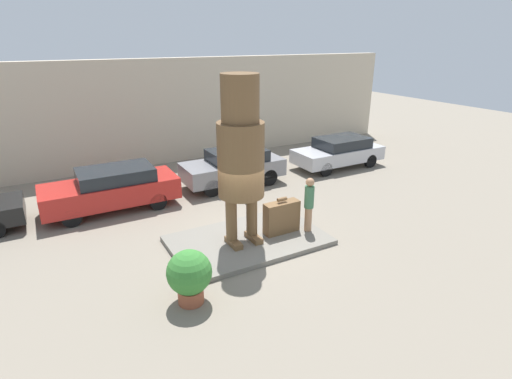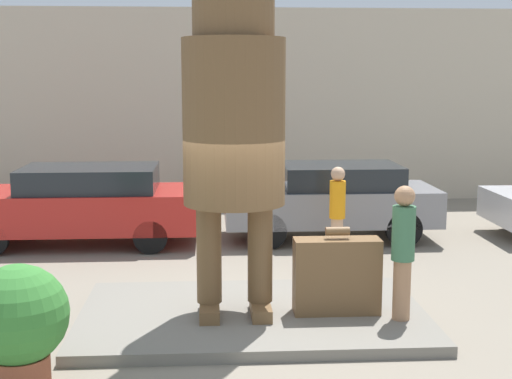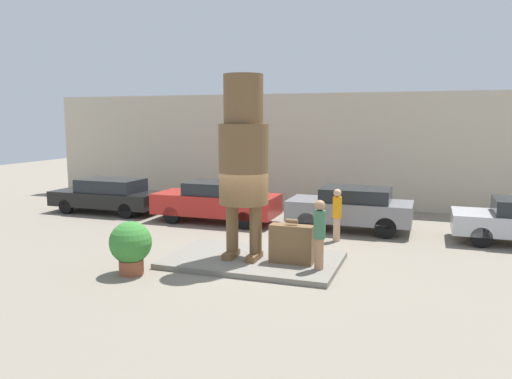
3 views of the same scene
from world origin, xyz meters
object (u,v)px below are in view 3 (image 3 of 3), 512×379
at_px(planter_pot, 131,245).
at_px(worker_hivis, 337,213).
at_px(parked_car_red, 217,201).
at_px(parked_car_grey, 351,207).
at_px(giant_suitcase, 292,244).
at_px(statue_figure, 244,152).
at_px(tourist, 319,232).
at_px(parked_car_black, 108,195).

height_order(planter_pot, worker_hivis, worker_hivis).
bearing_deg(parked_car_red, parked_car_grey, -177.85).
bearing_deg(planter_pot, giant_suitcase, 26.09).
height_order(statue_figure, worker_hivis, statue_figure).
relative_size(tourist, planter_pot, 1.30).
relative_size(parked_car_grey, worker_hivis, 2.51).
xyz_separation_m(tourist, parked_car_grey, (-0.01, 5.34, -0.29)).
height_order(tourist, parked_car_red, tourist).
bearing_deg(statue_figure, tourist, -10.10).
height_order(tourist, parked_car_black, tourist).
distance_m(parked_car_grey, planter_pot, 8.21).
height_order(parked_car_black, worker_hivis, worker_hivis).
bearing_deg(tourist, parked_car_red, 134.41).
distance_m(statue_figure, tourist, 2.93).
xyz_separation_m(tourist, parked_car_red, (-5.05, 5.15, -0.29)).
xyz_separation_m(planter_pot, worker_hivis, (4.33, 5.18, 0.17)).
height_order(statue_figure, tourist, statue_figure).
distance_m(parked_car_grey, worker_hivis, 1.69).
bearing_deg(tourist, parked_car_grey, 90.13).
relative_size(tourist, parked_car_grey, 0.42).
distance_m(parked_car_black, worker_hivis, 10.10).
bearing_deg(tourist, planter_pot, -161.59).
distance_m(parked_car_black, parked_car_grey, 10.14).
xyz_separation_m(parked_car_grey, worker_hivis, (-0.19, -1.67, 0.10)).
bearing_deg(worker_hivis, statue_figure, -121.01).
bearing_deg(worker_hivis, parked_car_grey, 83.39).
relative_size(parked_car_black, worker_hivis, 2.74).
bearing_deg(tourist, giant_suitcase, 158.54).
distance_m(giant_suitcase, planter_pot, 4.15).
bearing_deg(parked_car_grey, tourist, 90.13).
height_order(tourist, planter_pot, tourist).
bearing_deg(statue_figure, parked_car_black, 147.91).
distance_m(giant_suitcase, parked_car_grey, 5.09).
bearing_deg(tourist, statue_figure, 169.90).
xyz_separation_m(parked_car_red, planter_pot, (0.51, -6.66, -0.07)).
bearing_deg(parked_car_black, worker_hivis, 170.19).
bearing_deg(giant_suitcase, parked_car_black, 151.51).
distance_m(tourist, planter_pot, 4.79).
height_order(parked_car_grey, worker_hivis, worker_hivis).
distance_m(tourist, parked_car_red, 7.22).
bearing_deg(parked_car_grey, parked_car_black, -0.28).
bearing_deg(giant_suitcase, tourist, -21.46).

